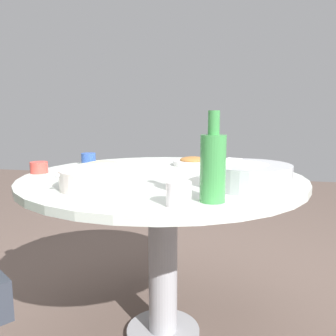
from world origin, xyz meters
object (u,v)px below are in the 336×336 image
(soup_bowl, at_px, (99,179))
(dish_tofu_braise, at_px, (249,165))
(tea_cup_near, at_px, (179,194))
(tea_cup_side, at_px, (89,159))
(rice_bowl, at_px, (248,175))
(dish_stirfry, at_px, (193,162))
(dish_noodles, at_px, (103,166))
(round_dining_table, at_px, (163,205))
(tea_cup_far, at_px, (39,167))
(green_bottle, at_px, (213,166))

(soup_bowl, xyz_separation_m, dish_tofu_braise, (-0.55, 0.53, -0.02))
(tea_cup_near, distance_m, tea_cup_side, 0.92)
(rice_bowl, bearing_deg, dish_stirfry, -150.40)
(dish_noodles, height_order, tea_cup_side, tea_cup_side)
(round_dining_table, relative_size, tea_cup_far, 15.49)
(dish_stirfry, distance_m, tea_cup_side, 0.55)
(round_dining_table, bearing_deg, dish_tofu_braise, 124.24)
(soup_bowl, bearing_deg, tea_cup_far, -121.33)
(tea_cup_near, distance_m, tea_cup_far, 0.83)
(tea_cup_far, bearing_deg, green_bottle, 66.93)
(round_dining_table, bearing_deg, tea_cup_side, -116.33)
(green_bottle, bearing_deg, dish_noodles, -130.68)
(tea_cup_far, bearing_deg, rice_bowl, 83.49)
(soup_bowl, bearing_deg, dish_tofu_braise, 135.90)
(round_dining_table, height_order, dish_noodles, dish_noodles)
(tea_cup_side, bearing_deg, dish_tofu_braise, 92.02)
(dish_stirfry, distance_m, tea_cup_far, 0.74)
(dish_noodles, bearing_deg, rice_bowl, 70.16)
(dish_stirfry, xyz_separation_m, dish_tofu_braise, (0.05, 0.28, -0.00))
(dish_noodles, xyz_separation_m, dish_tofu_braise, (-0.18, 0.68, -0.00))
(rice_bowl, bearing_deg, soup_bowl, -75.67)
(round_dining_table, distance_m, rice_bowl, 0.43)
(dish_tofu_braise, xyz_separation_m, tea_cup_near, (0.73, -0.21, 0.02))
(dish_noodles, xyz_separation_m, tea_cup_far, (0.14, -0.25, 0.01))
(rice_bowl, distance_m, dish_tofu_braise, 0.42)
(dish_noodles, height_order, green_bottle, green_bottle)
(green_bottle, bearing_deg, tea_cup_side, -131.98)
(soup_bowl, xyz_separation_m, tea_cup_side, (-0.52, -0.28, -0.00))
(round_dining_table, distance_m, tea_cup_side, 0.53)
(soup_bowl, relative_size, tea_cup_near, 3.73)
(green_bottle, distance_m, tea_cup_far, 0.88)
(dish_noodles, xyz_separation_m, tea_cup_side, (-0.15, -0.14, 0.01))
(dish_tofu_braise, bearing_deg, soup_bowl, -44.10)
(dish_stirfry, bearing_deg, rice_bowl, 29.60)
(tea_cup_far, bearing_deg, soup_bowl, 58.67)
(dish_stirfry, bearing_deg, soup_bowl, -23.01)
(green_bottle, height_order, tea_cup_side, green_bottle)
(tea_cup_near, bearing_deg, tea_cup_far, -120.12)
(dish_tofu_braise, relative_size, tea_cup_near, 2.89)
(dish_stirfry, relative_size, tea_cup_side, 2.78)
(soup_bowl, height_order, dish_tofu_braise, soup_bowl)
(dish_noodles, bearing_deg, green_bottle, 49.32)
(soup_bowl, bearing_deg, rice_bowl, 104.33)
(rice_bowl, xyz_separation_m, dish_stirfry, (-0.47, -0.27, -0.03))
(dish_stirfry, xyz_separation_m, green_bottle, (0.71, 0.16, 0.09))
(dish_stirfry, height_order, green_bottle, green_bottle)
(rice_bowl, height_order, green_bottle, green_bottle)
(soup_bowl, relative_size, dish_stirfry, 1.37)
(soup_bowl, height_order, tea_cup_near, tea_cup_near)
(tea_cup_near, bearing_deg, soup_bowl, -118.61)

